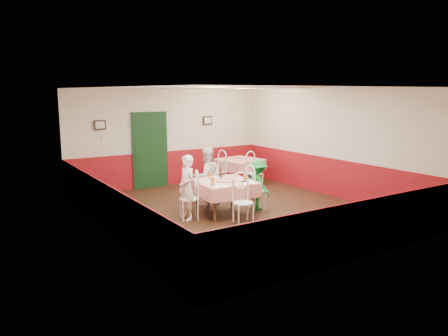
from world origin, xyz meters
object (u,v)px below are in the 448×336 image
glass_a (213,181)px  chair_right (256,190)px  glass_c (211,176)px  chair_left (189,199)px  chair_second_b (255,173)px  pizza (226,181)px  second_table (239,172)px  diner_right (258,185)px  chair_second_a (218,172)px  chair_near (243,203)px  diner_far (206,176)px  chair_far (207,187)px  glass_b (245,178)px  diner_left (187,188)px  main_table (224,198)px  beer_bottle (221,172)px  wallet (243,182)px

glass_a → chair_right: bearing=6.3°
glass_c → chair_left: bearing=-156.1°
chair_second_b → pizza: (-2.09, -1.73, 0.32)m
second_table → diner_right: size_ratio=0.96×
glass_a → diner_right: 1.35m
chair_second_a → chair_second_b: 1.06m
chair_near → chair_second_a: 3.54m
diner_far → chair_second_b: bearing=-162.0°
pizza → diner_right: bearing=-0.2°
chair_left → chair_right: (1.69, -0.14, 0.00)m
chair_far → glass_c: 0.61m
chair_far → glass_b: 1.22m
chair_second_a → glass_a: size_ratio=6.09×
glass_c → diner_right: diner_right is taller
chair_near → pizza: (0.07, 0.78, 0.32)m
chair_right → diner_far: 1.26m
chair_second_a → glass_b: 2.87m
second_table → chair_near: chair_near is taller
second_table → chair_second_a: size_ratio=1.24×
chair_near → diner_left: bearing=146.0°
glass_b → diner_left: bearing=165.0°
main_table → chair_near: bearing=-94.7°
beer_bottle → diner_right: size_ratio=0.21×
diner_right → chair_near: bearing=129.9°
glass_b → beer_bottle: size_ratio=0.62×
wallet → diner_right: 0.69m
chair_right → diner_far: bearing=39.1°
diner_far → chair_far: bearing=82.6°
chair_near → glass_b: 0.83m
main_table → diner_far: 0.96m
diner_right → diner_far: bearing=41.5°
chair_left → diner_right: (1.74, -0.14, 0.13)m
second_table → diner_left: bearing=-141.9°
chair_second_b → beer_bottle: (-1.95, -1.29, 0.43)m
glass_c → wallet: glass_c is taller
chair_right → pizza: bearing=90.5°
glass_c → chair_second_b: bearing=29.9°
beer_bottle → diner_right: bearing=-30.0°
main_table → beer_bottle: bearing=69.2°
chair_right → chair_second_b: same height
chair_right → second_table: bearing=-26.1°
pizza → chair_near: bearing=-94.8°
chair_second_b → glass_b: (-1.70, -1.93, 0.39)m
glass_b → diner_left: size_ratio=0.11×
main_table → diner_far: diner_far is taller
diner_right → second_table: bearing=-24.4°
main_table → glass_c: size_ratio=9.80×
chair_far → pizza: 0.97m
chair_left → chair_far: 1.20m
diner_far → diner_right: (0.82, -0.97, -0.12)m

